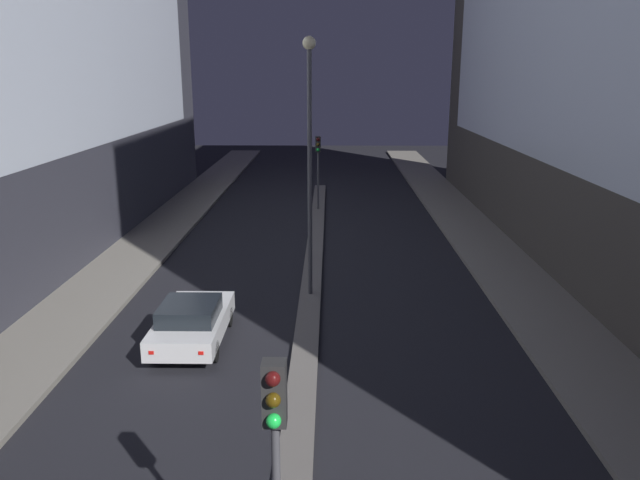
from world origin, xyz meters
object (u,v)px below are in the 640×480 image
(traffic_light_near, at_px, (275,440))
(street_lamp, at_px, (310,139))
(car_left_lane, at_px, (192,321))
(traffic_light_mid, at_px, (318,156))

(traffic_light_near, height_order, street_lamp, street_lamp)
(car_left_lane, bearing_deg, traffic_light_near, -71.27)
(traffic_light_mid, xyz_separation_m, car_left_lane, (-3.45, -18.79, -2.55))
(traffic_light_near, height_order, car_left_lane, traffic_light_near)
(street_lamp, bearing_deg, traffic_light_mid, 90.00)
(traffic_light_near, relative_size, street_lamp, 0.47)
(traffic_light_mid, relative_size, car_left_lane, 1.02)
(traffic_light_near, relative_size, traffic_light_mid, 1.00)
(car_left_lane, bearing_deg, street_lamp, 50.30)
(traffic_light_mid, bearing_deg, traffic_light_near, -90.00)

